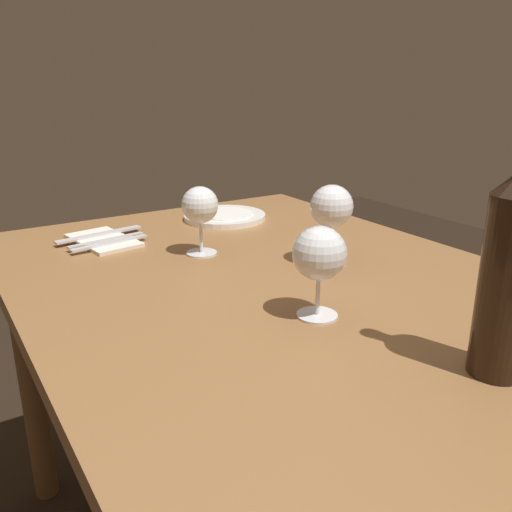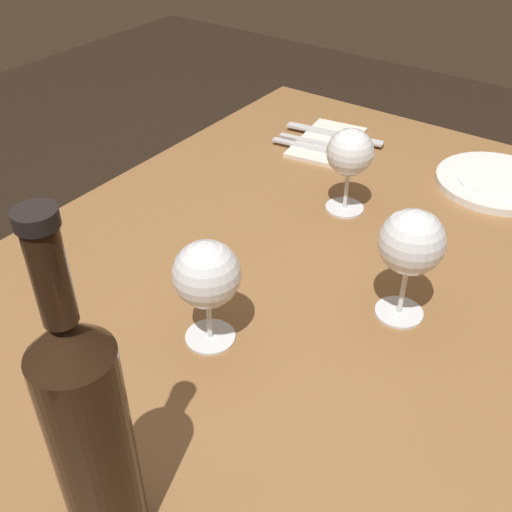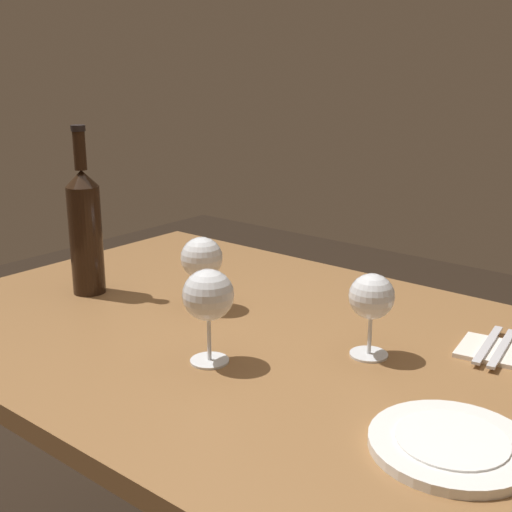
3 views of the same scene
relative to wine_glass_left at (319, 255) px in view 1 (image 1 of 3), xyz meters
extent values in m
cube|color=olive|center=(0.15, -0.03, -0.12)|extent=(1.30, 0.90, 0.04)
cylinder|color=brown|center=(0.73, -0.41, -0.49)|extent=(0.06, 0.06, 0.70)
cylinder|color=brown|center=(0.73, 0.35, -0.49)|extent=(0.06, 0.06, 0.70)
cylinder|color=white|center=(0.00, 0.00, -0.10)|extent=(0.07, 0.07, 0.00)
cylinder|color=white|center=(0.00, 0.00, -0.07)|extent=(0.01, 0.01, 0.07)
sphere|color=white|center=(0.00, 0.00, 0.00)|extent=(0.09, 0.09, 0.09)
cylinder|color=#42070F|center=(0.00, 0.00, 0.00)|extent=(0.07, 0.07, 0.03)
cylinder|color=white|center=(0.19, -0.18, -0.10)|extent=(0.07, 0.07, 0.00)
cylinder|color=white|center=(0.19, -0.18, -0.06)|extent=(0.01, 0.01, 0.08)
sphere|color=white|center=(0.19, -0.18, 0.02)|extent=(0.09, 0.09, 0.09)
cylinder|color=#42070F|center=(0.19, -0.18, 0.01)|extent=(0.07, 0.07, 0.03)
cylinder|color=white|center=(0.38, 0.01, -0.10)|extent=(0.07, 0.07, 0.00)
cylinder|color=white|center=(0.38, 0.01, -0.06)|extent=(0.01, 0.01, 0.07)
sphere|color=white|center=(0.38, 0.01, 0.00)|extent=(0.08, 0.08, 0.08)
cylinder|color=#42070F|center=(0.38, 0.01, 0.00)|extent=(0.06, 0.06, 0.02)
cylinder|color=black|center=(-0.26, -0.09, 0.01)|extent=(0.07, 0.07, 0.23)
cylinder|color=white|center=(0.62, -0.17, -0.10)|extent=(0.22, 0.22, 0.01)
cylinder|color=white|center=(0.62, -0.17, -0.09)|extent=(0.15, 0.15, 0.00)
cube|color=silver|center=(0.58, 0.16, -0.10)|extent=(0.20, 0.14, 0.01)
cube|color=silver|center=(0.56, 0.16, -0.09)|extent=(0.04, 0.18, 0.00)
cube|color=silver|center=(0.53, 0.16, -0.09)|extent=(0.04, 0.18, 0.00)
cube|color=silver|center=(0.61, 0.16, -0.09)|extent=(0.05, 0.21, 0.00)
camera|label=1|loc=(-0.62, 0.50, 0.26)|focal=37.98mm
camera|label=2|loc=(-0.44, -0.39, 0.46)|focal=43.25mm
camera|label=3|loc=(0.91, -0.94, 0.39)|focal=47.32mm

